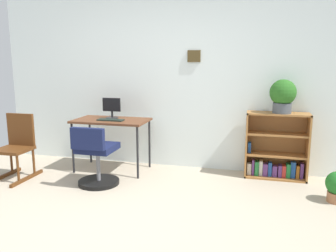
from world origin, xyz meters
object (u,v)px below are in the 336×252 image
(desk, at_px, (111,124))
(office_chair, at_px, (96,159))
(bookshelf_low, at_px, (276,149))
(monitor, at_px, (112,108))
(potted_plant_on_shelf, at_px, (283,95))
(keyboard, at_px, (111,120))
(rocking_chair, at_px, (17,146))

(desk, distance_m, office_chair, 0.72)
(desk, bearing_deg, bookshelf_low, 6.97)
(monitor, distance_m, potted_plant_on_shelf, 2.35)
(keyboard, xyz_separation_m, bookshelf_low, (2.23, 0.37, -0.37))
(monitor, relative_size, potted_plant_on_shelf, 0.67)
(potted_plant_on_shelf, bearing_deg, keyboard, -172.16)
(desk, distance_m, keyboard, 0.12)
(office_chair, relative_size, potted_plant_on_shelf, 1.78)
(monitor, bearing_deg, bookshelf_low, 4.27)
(monitor, distance_m, keyboard, 0.25)
(keyboard, relative_size, potted_plant_on_shelf, 0.84)
(rocking_chair, height_order, bookshelf_low, bookshelf_low)
(keyboard, relative_size, office_chair, 0.47)
(desk, height_order, bookshelf_low, bookshelf_low)
(monitor, height_order, rocking_chair, monitor)
(bookshelf_low, relative_size, potted_plant_on_shelf, 2.03)
(bookshelf_low, bearing_deg, potted_plant_on_shelf, -50.98)
(rocking_chair, bearing_deg, desk, 28.90)
(monitor, relative_size, keyboard, 0.80)
(potted_plant_on_shelf, bearing_deg, rocking_chair, -166.27)
(desk, relative_size, monitor, 3.54)
(bookshelf_low, height_order, potted_plant_on_shelf, potted_plant_on_shelf)
(keyboard, xyz_separation_m, potted_plant_on_shelf, (2.27, 0.31, 0.37))
(keyboard, bearing_deg, monitor, 108.54)
(monitor, distance_m, rocking_chair, 1.37)
(monitor, bearing_deg, potted_plant_on_shelf, 2.86)
(keyboard, bearing_deg, desk, 108.60)
(rocking_chair, xyz_separation_m, bookshelf_low, (3.37, 0.89, -0.06))
(bookshelf_low, bearing_deg, rocking_chair, -165.22)
(desk, bearing_deg, rocking_chair, -151.10)
(desk, height_order, office_chair, office_chair)
(rocking_chair, height_order, potted_plant_on_shelf, potted_plant_on_shelf)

